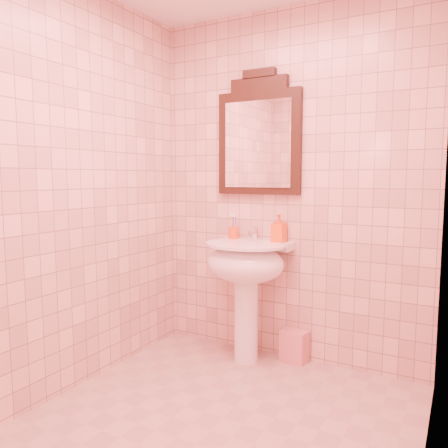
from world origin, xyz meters
The scene contains 8 objects.
floor centered at (0.00, 0.00, 0.00)m, with size 2.20×2.20×0.00m, color tan.
back_wall centered at (0.00, 1.10, 1.25)m, with size 2.00×0.02×2.50m, color beige.
pedestal_sink centered at (-0.22, 0.87, 0.66)m, with size 0.58×0.58×0.86m.
faucet centered at (-0.22, 1.01, 0.92)m, with size 0.04×0.16×0.11m.
mirror centered at (-0.22, 1.07, 1.61)m, with size 0.64×0.06×0.89m.
toothbrush_cup centered at (-0.40, 1.02, 0.91)m, with size 0.07×0.07×0.17m.
soap_dispenser centered at (-0.04, 1.03, 0.96)m, with size 0.09×0.09×0.20m, color #E75113.
towel centered at (0.09, 1.04, 0.11)m, with size 0.19×0.12×0.23m, color pink.
Camera 1 is at (1.10, -1.86, 1.32)m, focal length 35.00 mm.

